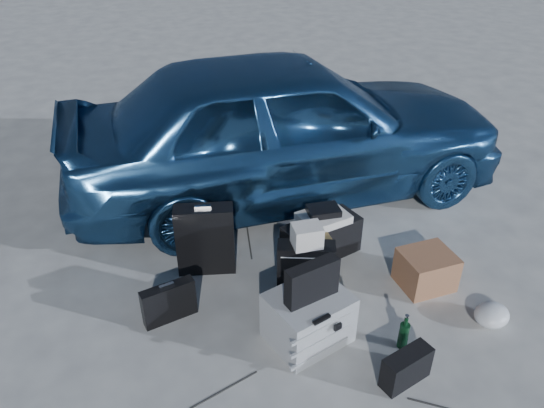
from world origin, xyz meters
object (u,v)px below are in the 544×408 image
Objects in this scene: car at (286,125)px; suitcase_right at (305,272)px; duffel_bag at (321,239)px; suitcase_left at (205,239)px; cardboard_box at (426,270)px; green_bottle at (404,332)px; pelican_case at (308,318)px; briefcase at (169,303)px.

car is 8.32× the size of suitcase_right.
suitcase_right is 0.62m from duffel_bag.
cardboard_box is at bearing -11.01° from suitcase_left.
car reaches higher than green_bottle.
pelican_case is at bearing -133.07° from duffel_bag.
duffel_bag reaches higher than green_bottle.
briefcase reaches higher than cardboard_box.
duffel_bag is at bearing 177.30° from car.
briefcase is at bearing -164.85° from suitcase_right.
green_bottle is (0.17, -1.21, -0.03)m from duffel_bag.
briefcase is at bearing 173.85° from cardboard_box.
pelican_case is at bearing -41.00° from briefcase.
green_bottle is (-0.52, -0.57, -0.01)m from cardboard_box.
pelican_case is 1.33× the size of briefcase.
suitcase_right is at bearing -17.54° from briefcase.
suitcase_right is at bearing -140.23° from duffel_bag.
car reaches higher than briefcase.
suitcase_left is (-1.09, -1.10, -0.45)m from car.
car is at bearing 96.64° from suitcase_right.
car is 15.29× the size of green_bottle.
suitcase_left is (-0.56, 1.03, 0.12)m from pelican_case.
duffel_bag reaches higher than briefcase.
cardboard_box is at bearing -161.10° from car.
green_bottle is (1.20, -1.32, -0.17)m from suitcase_left.
pelican_case is 1.09m from briefcase.
pelican_case is 0.79× the size of duffel_bag.
duffel_bag reaches higher than cardboard_box.
car is 8.06× the size of pelican_case.
car is 1.61m from suitcase_left.
suitcase_left is 1.18× the size of suitcase_right.
pelican_case is at bearing 156.00° from green_bottle.
suitcase_right is 1.05m from cardboard_box.
pelican_case is 1.04m from duffel_bag.
suitcase_right is 0.88m from green_bottle.
suitcase_left is at bearing 135.28° from car.
suitcase_right reaches higher than briefcase.
suitcase_left reaches higher than duffel_bag.
duffel_bag is at bearing 136.97° from cardboard_box.
briefcase is 0.78× the size of suitcase_right.
suitcase_right reaches higher than duffel_bag.
pelican_case is at bearing -49.00° from suitcase_left.
duffel_bag is (0.47, 0.93, -0.03)m from pelican_case.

